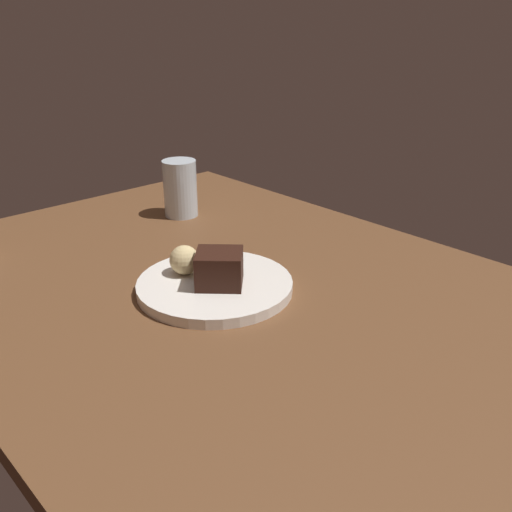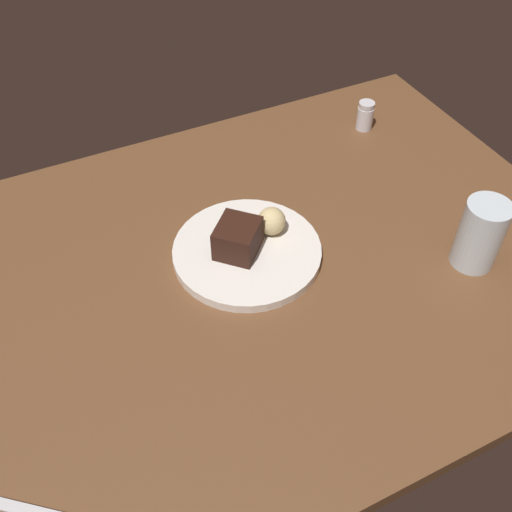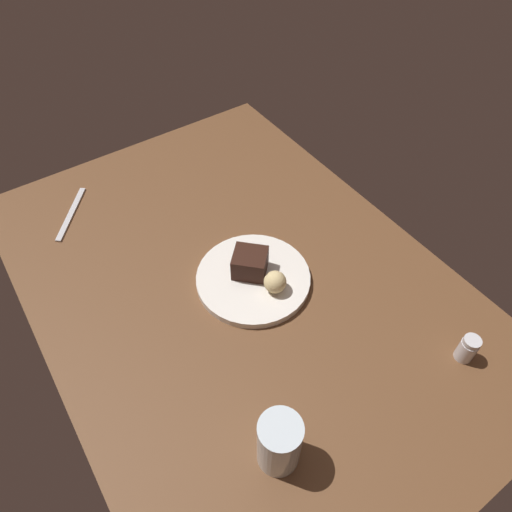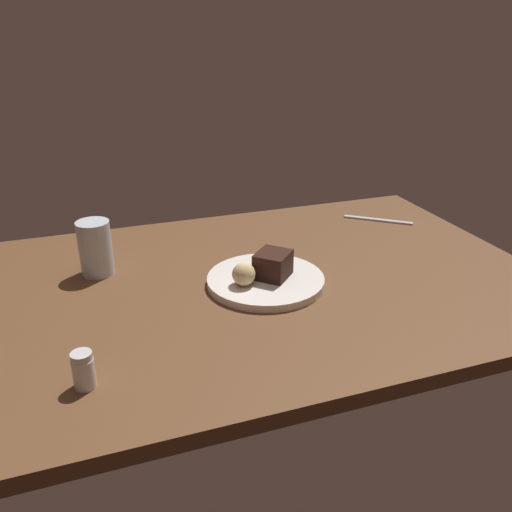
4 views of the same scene
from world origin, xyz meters
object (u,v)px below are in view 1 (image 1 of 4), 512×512
at_px(dessert_plate, 215,285).
at_px(bread_roll, 184,260).
at_px(water_glass, 180,188).
at_px(chocolate_cake_slice, 217,268).

relative_size(dessert_plate, bread_roll, 5.17).
relative_size(dessert_plate, water_glass, 2.05).
bearing_deg(bread_roll, water_glass, -34.85).
bearing_deg(dessert_plate, bread_roll, 18.49).
bearing_deg(chocolate_cake_slice, bread_roll, 13.83).
relative_size(dessert_plate, chocolate_cake_slice, 3.49).
height_order(chocolate_cake_slice, bread_roll, chocolate_cake_slice).
relative_size(chocolate_cake_slice, water_glass, 0.59).
height_order(bread_roll, water_glass, water_glass).
distance_m(chocolate_cake_slice, water_glass, 0.39).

